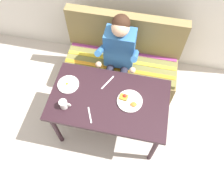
{
  "coord_description": "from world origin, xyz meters",
  "views": [
    {
      "loc": [
        0.26,
        -1.07,
        2.74
      ],
      "look_at": [
        0.0,
        0.15,
        0.72
      ],
      "focal_mm": 36.6,
      "sensor_mm": 36.0,
      "label": 1
    }
  ],
  "objects_px": {
    "coffee_mug": "(64,104)",
    "knife": "(108,82)",
    "plate_eggs": "(68,84)",
    "person": "(119,54)",
    "plate_breakfast": "(129,101)",
    "fork": "(90,115)",
    "couch": "(121,64)",
    "table": "(109,103)"
  },
  "relations": [
    {
      "from": "coffee_mug",
      "to": "knife",
      "type": "relative_size",
      "value": 0.59
    },
    {
      "from": "couch",
      "to": "plate_breakfast",
      "type": "distance_m",
      "value": 0.88
    },
    {
      "from": "couch",
      "to": "coffee_mug",
      "type": "xyz_separation_m",
      "value": [
        -0.41,
        -0.94,
        0.45
      ]
    },
    {
      "from": "coffee_mug",
      "to": "person",
      "type": "bearing_deg",
      "value": 62.51
    },
    {
      "from": "fork",
      "to": "knife",
      "type": "xyz_separation_m",
      "value": [
        0.09,
        0.4,
        0.0
      ]
    },
    {
      "from": "plate_breakfast",
      "to": "plate_eggs",
      "type": "distance_m",
      "value": 0.66
    },
    {
      "from": "table",
      "to": "plate_eggs",
      "type": "xyz_separation_m",
      "value": [
        -0.45,
        0.08,
        0.09
      ]
    },
    {
      "from": "table",
      "to": "plate_breakfast",
      "type": "relative_size",
      "value": 4.72
    },
    {
      "from": "coffee_mug",
      "to": "fork",
      "type": "bearing_deg",
      "value": -8.74
    },
    {
      "from": "person",
      "to": "plate_eggs",
      "type": "height_order",
      "value": "person"
    },
    {
      "from": "knife",
      "to": "couch",
      "type": "bearing_deg",
      "value": 111.67
    },
    {
      "from": "table",
      "to": "person",
      "type": "bearing_deg",
      "value": 91.46
    },
    {
      "from": "table",
      "to": "person",
      "type": "relative_size",
      "value": 0.99
    },
    {
      "from": "person",
      "to": "plate_eggs",
      "type": "xyz_separation_m",
      "value": [
        -0.44,
        -0.51,
        -0.0
      ]
    },
    {
      "from": "table",
      "to": "couch",
      "type": "distance_m",
      "value": 0.83
    },
    {
      "from": "person",
      "to": "plate_eggs",
      "type": "bearing_deg",
      "value": -130.34
    },
    {
      "from": "plate_eggs",
      "to": "fork",
      "type": "height_order",
      "value": "plate_eggs"
    },
    {
      "from": "couch",
      "to": "plate_eggs",
      "type": "height_order",
      "value": "couch"
    },
    {
      "from": "table",
      "to": "plate_breakfast",
      "type": "bearing_deg",
      "value": 4.52
    },
    {
      "from": "couch",
      "to": "plate_breakfast",
      "type": "height_order",
      "value": "couch"
    },
    {
      "from": "couch",
      "to": "plate_eggs",
      "type": "bearing_deg",
      "value": -123.23
    },
    {
      "from": "table",
      "to": "fork",
      "type": "bearing_deg",
      "value": -124.02
    },
    {
      "from": "coffee_mug",
      "to": "knife",
      "type": "bearing_deg",
      "value": 45.25
    },
    {
      "from": "couch",
      "to": "coffee_mug",
      "type": "distance_m",
      "value": 1.12
    },
    {
      "from": "coffee_mug",
      "to": "couch",
      "type": "bearing_deg",
      "value": 66.29
    },
    {
      "from": "table",
      "to": "person",
      "type": "distance_m",
      "value": 0.6
    },
    {
      "from": "plate_eggs",
      "to": "fork",
      "type": "distance_m",
      "value": 0.42
    },
    {
      "from": "couch",
      "to": "fork",
      "type": "xyz_separation_m",
      "value": [
        -0.14,
        -0.98,
        0.4
      ]
    },
    {
      "from": "plate_breakfast",
      "to": "coffee_mug",
      "type": "xyz_separation_m",
      "value": [
        -0.61,
        -0.19,
        0.04
      ]
    },
    {
      "from": "couch",
      "to": "fork",
      "type": "height_order",
      "value": "couch"
    },
    {
      "from": "plate_eggs",
      "to": "coffee_mug",
      "type": "distance_m",
      "value": 0.25
    },
    {
      "from": "plate_eggs",
      "to": "coffee_mug",
      "type": "xyz_separation_m",
      "value": [
        0.04,
        -0.25,
        0.04
      ]
    },
    {
      "from": "coffee_mug",
      "to": "fork",
      "type": "height_order",
      "value": "coffee_mug"
    },
    {
      "from": "couch",
      "to": "plate_breakfast",
      "type": "xyz_separation_m",
      "value": [
        0.2,
        -0.75,
        0.41
      ]
    },
    {
      "from": "table",
      "to": "plate_eggs",
      "type": "distance_m",
      "value": 0.47
    },
    {
      "from": "couch",
      "to": "knife",
      "type": "height_order",
      "value": "couch"
    },
    {
      "from": "couch",
      "to": "plate_breakfast",
      "type": "bearing_deg",
      "value": -74.88
    },
    {
      "from": "couch",
      "to": "plate_eggs",
      "type": "xyz_separation_m",
      "value": [
        -0.45,
        -0.69,
        0.41
      ]
    },
    {
      "from": "couch",
      "to": "person",
      "type": "distance_m",
      "value": 0.45
    },
    {
      "from": "plate_eggs",
      "to": "table",
      "type": "bearing_deg",
      "value": -9.77
    },
    {
      "from": "fork",
      "to": "table",
      "type": "bearing_deg",
      "value": 31.57
    },
    {
      "from": "plate_breakfast",
      "to": "coffee_mug",
      "type": "bearing_deg",
      "value": -163.07
    }
  ]
}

